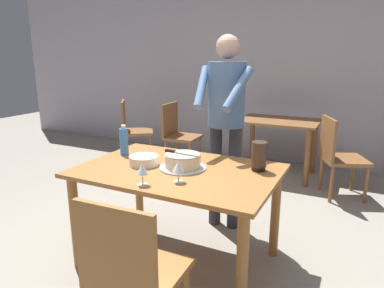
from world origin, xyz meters
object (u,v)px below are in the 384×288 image
object	(u,v)px
water_bottle	(124,141)
cake_knife	(175,152)
main_dining_table	(178,183)
background_chair_0	(133,128)
background_chair_3	(338,154)
plate_stack	(144,160)
person_cutting_cake	(226,112)
chair_near_side	(132,271)
background_chair_1	(178,133)
background_table	(278,132)
cake_on_platter	(183,162)
wine_glass_near	(142,170)
wine_glass_far	(178,167)
hurricane_lamp	(259,156)

from	to	relation	value
water_bottle	cake_knife	bearing A→B (deg)	-10.59
main_dining_table	background_chair_0	world-z (taller)	background_chair_0
background_chair_0	background_chair_3	distance (m)	2.88
cake_knife	background_chair_3	distance (m)	2.16
plate_stack	person_cutting_cake	xyz separation A→B (m)	(0.37, 0.72, 0.29)
chair_near_side	background_chair_0	size ratio (longest dim) A/B	1.00
background_chair_0	background_chair_1	size ratio (longest dim) A/B	1.00
background_table	cake_on_platter	bearing A→B (deg)	-94.23
main_dining_table	wine_glass_near	size ratio (longest dim) A/B	9.94
person_cutting_cake	chair_near_side	xyz separation A→B (m)	(0.10, -1.55, -0.58)
cake_on_platter	chair_near_side	world-z (taller)	chair_near_side
background_table	background_chair_1	size ratio (longest dim) A/B	1.11
wine_glass_far	water_bottle	distance (m)	0.80
water_bottle	background_chair_3	bearing A→B (deg)	49.00
wine_glass_far	chair_near_side	world-z (taller)	chair_near_side
main_dining_table	background_table	bearing A→B (deg)	85.04
plate_stack	background_chair_1	xyz separation A→B (m)	(-0.86, 2.11, -0.29)
hurricane_lamp	background_chair_0	distance (m)	3.07
plate_stack	main_dining_table	bearing A→B (deg)	6.75
main_dining_table	cake_on_platter	bearing A→B (deg)	34.12
plate_stack	background_chair_3	bearing A→B (deg)	57.29
wine_glass_near	background_table	world-z (taller)	wine_glass_near
cake_on_platter	background_chair_3	distance (m)	2.12
wine_glass_near	chair_near_side	size ratio (longest dim) A/B	0.16
person_cutting_cake	background_table	distance (m)	1.73
wine_glass_near	wine_glass_far	size ratio (longest dim) A/B	1.00
chair_near_side	background_table	size ratio (longest dim) A/B	0.90
main_dining_table	wine_glass_near	xyz separation A→B (m)	(-0.04, -0.39, 0.21)
main_dining_table	cake_on_platter	world-z (taller)	cake_on_platter
cake_on_platter	chair_near_side	xyz separation A→B (m)	(0.17, -0.88, -0.31)
water_bottle	background_table	xyz separation A→B (m)	(0.78, 2.22, -0.29)
chair_near_side	wine_glass_near	bearing A→B (deg)	117.49
background_chair_3	cake_on_platter	bearing A→B (deg)	-116.52
hurricane_lamp	background_chair_3	xyz separation A→B (m)	(0.43, 1.68, -0.37)
background_table	background_chair_3	size ratio (longest dim) A/B	1.11
background_table	background_chair_0	distance (m)	2.13
hurricane_lamp	person_cutting_cake	size ratio (longest dim) A/B	0.12
plate_stack	hurricane_lamp	xyz separation A→B (m)	(0.81, 0.26, 0.07)
main_dining_table	background_chair_1	size ratio (longest dim) A/B	1.59
main_dining_table	cake_knife	world-z (taller)	cake_knife
background_chair_1	background_chair_0	bearing A→B (deg)	-178.52
wine_glass_near	hurricane_lamp	distance (m)	0.84
wine_glass_far	person_cutting_cake	xyz separation A→B (m)	(-0.04, 0.93, 0.22)
hurricane_lamp	chair_near_side	xyz separation A→B (m)	(-0.33, -1.08, -0.37)
wine_glass_near	wine_glass_far	world-z (taller)	same
wine_glass_near	background_chair_1	bearing A→B (deg)	113.97
water_bottle	background_table	bearing A→B (deg)	70.73
hurricane_lamp	background_table	xyz separation A→B (m)	(-0.33, 2.12, -0.28)
wine_glass_near	hurricane_lamp	bearing A→B (deg)	46.75
cake_on_platter	plate_stack	world-z (taller)	cake_on_platter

